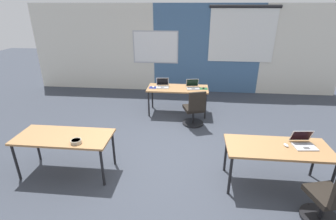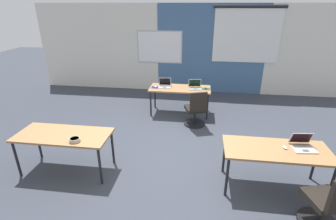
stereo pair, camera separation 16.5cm
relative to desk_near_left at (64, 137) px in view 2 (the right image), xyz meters
name	(u,v)px [view 2 (the right image)]	position (x,y,z in m)	size (l,w,h in m)	color
ground_plane	(169,158)	(1.75, 0.60, -0.66)	(24.00, 24.00, 0.00)	#383D47
back_wall_assembly	(187,49)	(1.78, 4.79, 0.75)	(10.00, 0.27, 2.80)	silver
desk_near_left	(64,137)	(0.00, 0.00, 0.00)	(1.60, 0.70, 0.72)	#A37547
desk_near_right	(276,152)	(3.50, 0.00, 0.00)	(1.60, 0.70, 0.72)	#A37547
desk_far_center	(180,90)	(1.75, 2.80, 0.00)	(1.60, 0.70, 0.72)	#A37547
laptop_near_right_end	(303,145)	(3.90, 0.08, 0.11)	(0.36, 0.35, 0.22)	#B7B7BC
mouse_near_right_end	(285,147)	(3.62, 0.04, 0.08)	(0.08, 0.11, 0.03)	silver
chair_near_right_end	(328,206)	(3.99, -0.75, -0.28)	(0.54, 0.59, 0.92)	black
laptop_far_left	(165,85)	(1.34, 2.83, 0.11)	(0.36, 0.31, 0.23)	#B7B7BC
mousepad_far_left	(156,87)	(1.10, 2.75, 0.06)	(0.22, 0.19, 0.00)	navy
mouse_far_left	(156,87)	(1.10, 2.75, 0.08)	(0.09, 0.11, 0.03)	silver
laptop_far_right	(195,87)	(2.15, 2.81, 0.11)	(0.38, 0.35, 0.23)	#9E9EA3
mousepad_far_right	(206,89)	(2.43, 2.79, 0.06)	(0.22, 0.19, 0.00)	#23512D
mouse_far_right	(206,88)	(2.43, 2.79, 0.08)	(0.06, 0.10, 0.03)	black
chair_far_right	(196,111)	(2.20, 2.08, -0.28)	(0.56, 0.61, 0.92)	black
snack_bowl	(75,139)	(0.32, -0.21, 0.10)	(0.18, 0.18, 0.06)	tan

